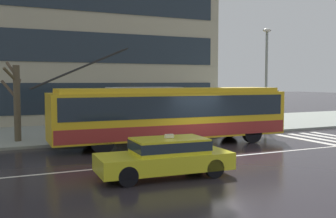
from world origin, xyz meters
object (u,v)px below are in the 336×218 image
trolleybus (172,113)px  street_lamp (266,69)px  bus_shelter (143,98)px  street_tree_bare (16,99)px  pedestrian_approaching_curb (91,106)px  taxi_oncoming_near (166,155)px  pedestrian_at_shelter (210,104)px

trolleybus → street_lamp: size_ratio=2.00×
bus_shelter → street_tree_bare: street_tree_bare is taller
pedestrian_approaching_curb → street_tree_bare: (-4.05, -1.12, 0.54)m
taxi_oncoming_near → bus_shelter: (2.74, 9.22, 1.46)m
trolleybus → taxi_oncoming_near: trolleybus is taller
bus_shelter → pedestrian_at_shelter: bus_shelter is taller
taxi_oncoming_near → bus_shelter: bearing=73.5°
bus_shelter → street_lamp: size_ratio=0.64×
street_tree_bare → taxi_oncoming_near: bearing=-66.9°
bus_shelter → taxi_oncoming_near: bearing=-106.5°
bus_shelter → street_lamp: street_lamp is taller
taxi_oncoming_near → street_lamp: size_ratio=0.72×
trolleybus → street_tree_bare: trolleybus is taller
pedestrian_approaching_curb → street_lamp: street_lamp is taller
pedestrian_at_shelter → street_tree_bare: size_ratio=0.51×
trolleybus → pedestrian_approaching_curb: bearing=122.2°
taxi_oncoming_near → trolleybus: bearing=62.9°
bus_shelter → street_tree_bare: bearing=179.1°
street_tree_bare → trolleybus: bearing=-26.7°
trolleybus → bus_shelter: (-0.24, 3.40, 0.61)m
taxi_oncoming_near → bus_shelter: bus_shelter is taller
street_tree_bare → street_lamp: bearing=-4.9°
trolleybus → bus_shelter: trolleybus is taller
trolleybus → pedestrian_at_shelter: bearing=35.6°
street_lamp → street_tree_bare: street_lamp is taller
street_tree_bare → pedestrian_at_shelter: bearing=-4.0°
taxi_oncoming_near → street_tree_bare: street_tree_bare is taller
street_lamp → pedestrian_approaching_curb: bearing=167.3°
bus_shelter → pedestrian_approaching_curb: size_ratio=2.07×
bus_shelter → street_tree_bare: 6.72m
pedestrian_at_shelter → pedestrian_approaching_curb: size_ratio=1.04×
bus_shelter → pedestrian_at_shelter: bearing=-9.2°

